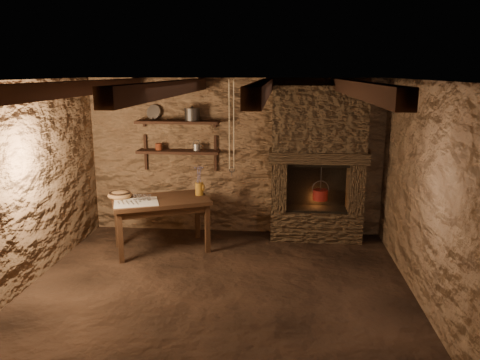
# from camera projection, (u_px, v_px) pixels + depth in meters

# --- Properties ---
(floor) EXTENTS (4.50, 4.50, 0.00)m
(floor) POSITION_uv_depth(u_px,v_px,m) (219.00, 286.00, 5.55)
(floor) COLOR black
(floor) RESTS_ON ground
(back_wall) EXTENTS (4.50, 0.04, 2.40)m
(back_wall) POSITION_uv_depth(u_px,v_px,m) (235.00, 157.00, 7.22)
(back_wall) COLOR brown
(back_wall) RESTS_ON floor
(front_wall) EXTENTS (4.50, 0.04, 2.40)m
(front_wall) POSITION_uv_depth(u_px,v_px,m) (180.00, 256.00, 3.34)
(front_wall) COLOR brown
(front_wall) RESTS_ON floor
(left_wall) EXTENTS (0.04, 4.00, 2.40)m
(left_wall) POSITION_uv_depth(u_px,v_px,m) (27.00, 184.00, 5.47)
(left_wall) COLOR brown
(left_wall) RESTS_ON floor
(right_wall) EXTENTS (0.04, 4.00, 2.40)m
(right_wall) POSITION_uv_depth(u_px,v_px,m) (422.00, 193.00, 5.09)
(right_wall) COLOR brown
(right_wall) RESTS_ON floor
(ceiling) EXTENTS (4.50, 4.00, 0.04)m
(ceiling) POSITION_uv_depth(u_px,v_px,m) (216.00, 80.00, 5.01)
(ceiling) COLOR black
(ceiling) RESTS_ON back_wall
(beam_far_left) EXTENTS (0.14, 3.95, 0.16)m
(beam_far_left) POSITION_uv_depth(u_px,v_px,m) (82.00, 88.00, 5.16)
(beam_far_left) COLOR black
(beam_far_left) RESTS_ON ceiling
(beam_mid_left) EXTENTS (0.14, 3.95, 0.16)m
(beam_mid_left) POSITION_uv_depth(u_px,v_px,m) (171.00, 88.00, 5.07)
(beam_mid_left) COLOR black
(beam_mid_left) RESTS_ON ceiling
(beam_mid_right) EXTENTS (0.14, 3.95, 0.16)m
(beam_mid_right) POSITION_uv_depth(u_px,v_px,m) (263.00, 89.00, 4.99)
(beam_mid_right) COLOR black
(beam_mid_right) RESTS_ON ceiling
(beam_far_right) EXTENTS (0.14, 3.95, 0.16)m
(beam_far_right) POSITION_uv_depth(u_px,v_px,m) (358.00, 89.00, 4.90)
(beam_far_right) COLOR black
(beam_far_right) RESTS_ON ceiling
(shelf_lower) EXTENTS (1.25, 0.30, 0.04)m
(shelf_lower) POSITION_uv_depth(u_px,v_px,m) (178.00, 152.00, 7.11)
(shelf_lower) COLOR black
(shelf_lower) RESTS_ON back_wall
(shelf_upper) EXTENTS (1.25, 0.30, 0.04)m
(shelf_upper) POSITION_uv_depth(u_px,v_px,m) (178.00, 122.00, 7.01)
(shelf_upper) COLOR black
(shelf_upper) RESTS_ON back_wall
(hearth) EXTENTS (1.43, 0.51, 2.30)m
(hearth) POSITION_uv_depth(u_px,v_px,m) (318.00, 159.00, 6.88)
(hearth) COLOR #3B2B1D
(hearth) RESTS_ON floor
(work_table) EXTENTS (1.50, 1.21, 0.75)m
(work_table) POSITION_uv_depth(u_px,v_px,m) (161.00, 222.00, 6.62)
(work_table) COLOR black
(work_table) RESTS_ON floor
(linen_cloth) EXTENTS (0.70, 0.63, 0.01)m
(linen_cloth) POSITION_uv_depth(u_px,v_px,m) (136.00, 202.00, 6.34)
(linen_cloth) COLOR beige
(linen_cloth) RESTS_ON work_table
(pewter_cutlery_row) EXTENTS (0.52, 0.34, 0.01)m
(pewter_cutlery_row) POSITION_uv_depth(u_px,v_px,m) (136.00, 202.00, 6.32)
(pewter_cutlery_row) COLOR gray
(pewter_cutlery_row) RESTS_ON linen_cloth
(drinking_glasses) EXTENTS (0.19, 0.06, 0.08)m
(drinking_glasses) POSITION_uv_depth(u_px,v_px,m) (140.00, 197.00, 6.44)
(drinking_glasses) COLOR silver
(drinking_glasses) RESTS_ON linen_cloth
(stoneware_jug) EXTENTS (0.15, 0.15, 0.42)m
(stoneware_jug) POSITION_uv_depth(u_px,v_px,m) (199.00, 183.00, 6.70)
(stoneware_jug) COLOR #AB7221
(stoneware_jug) RESTS_ON work_table
(wooden_bowl) EXTENTS (0.42, 0.42, 0.12)m
(wooden_bowl) POSITION_uv_depth(u_px,v_px,m) (120.00, 195.00, 6.57)
(wooden_bowl) COLOR olive
(wooden_bowl) RESTS_ON work_table
(iron_stockpot) EXTENTS (0.30, 0.30, 0.17)m
(iron_stockpot) POSITION_uv_depth(u_px,v_px,m) (192.00, 115.00, 6.97)
(iron_stockpot) COLOR #2E2B29
(iron_stockpot) RESTS_ON shelf_upper
(tin_pan) EXTENTS (0.25, 0.16, 0.23)m
(tin_pan) POSITION_uv_depth(u_px,v_px,m) (154.00, 112.00, 7.11)
(tin_pan) COLOR #9C9C97
(tin_pan) RESTS_ON shelf_upper
(small_kettle) EXTENTS (0.16, 0.13, 0.16)m
(small_kettle) POSITION_uv_depth(u_px,v_px,m) (197.00, 147.00, 7.07)
(small_kettle) COLOR #9C9C97
(small_kettle) RESTS_ON shelf_lower
(rusty_tin) EXTENTS (0.11, 0.11, 0.10)m
(rusty_tin) POSITION_uv_depth(u_px,v_px,m) (159.00, 147.00, 7.12)
(rusty_tin) COLOR #602413
(rusty_tin) RESTS_ON shelf_lower
(red_pot) EXTENTS (0.25, 0.25, 0.54)m
(red_pot) POSITION_uv_depth(u_px,v_px,m) (320.00, 194.00, 6.95)
(red_pot) COLOR maroon
(red_pot) RESTS_ON hearth
(hanging_ropes) EXTENTS (0.08, 0.08, 1.20)m
(hanging_ropes) POSITION_uv_depth(u_px,v_px,m) (232.00, 125.00, 6.16)
(hanging_ropes) COLOR beige
(hanging_ropes) RESTS_ON ceiling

